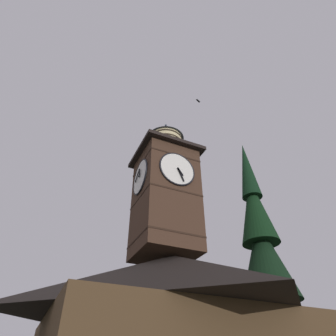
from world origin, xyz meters
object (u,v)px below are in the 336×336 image
(pine_tree_behind, at_px, (146,305))
(pine_tree_aside, at_px, (267,272))
(moon, at_px, (174,281))
(clock_tower, at_px, (165,188))
(flying_bird_high, at_px, (198,101))
(building_main, at_px, (174,327))

(pine_tree_behind, bearing_deg, pine_tree_aside, 142.91)
(pine_tree_behind, relative_size, moon, 8.20)
(clock_tower, xyz_separation_m, pine_tree_behind, (-1.87, -7.64, -5.46))
(clock_tower, xyz_separation_m, flying_bird_high, (-3.70, -0.94, 11.07))
(moon, bearing_deg, clock_tower, 63.65)
(moon, bearing_deg, pine_tree_aside, 76.28)
(clock_tower, bearing_deg, pine_tree_behind, -103.75)
(flying_bird_high, bearing_deg, clock_tower, 14.19)
(building_main, xyz_separation_m, pine_tree_aside, (-8.86, -2.66, 4.43))
(clock_tower, height_order, flying_bird_high, flying_bird_high)
(clock_tower, height_order, pine_tree_behind, clock_tower)
(moon, distance_m, flying_bird_high, 36.39)
(pine_tree_behind, distance_m, flying_bird_high, 17.93)
(building_main, relative_size, flying_bird_high, 24.77)
(pine_tree_behind, height_order, flying_bird_high, flying_bird_high)
(moon, bearing_deg, building_main, 64.33)
(pine_tree_aside, relative_size, flying_bird_high, 41.19)
(building_main, bearing_deg, pine_tree_behind, -101.17)
(building_main, distance_m, pine_tree_behind, 8.68)
(clock_tower, height_order, pine_tree_aside, pine_tree_aside)
(moon, xyz_separation_m, flying_bird_high, (13.24, 33.26, 6.55))
(building_main, distance_m, clock_tower, 8.03)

